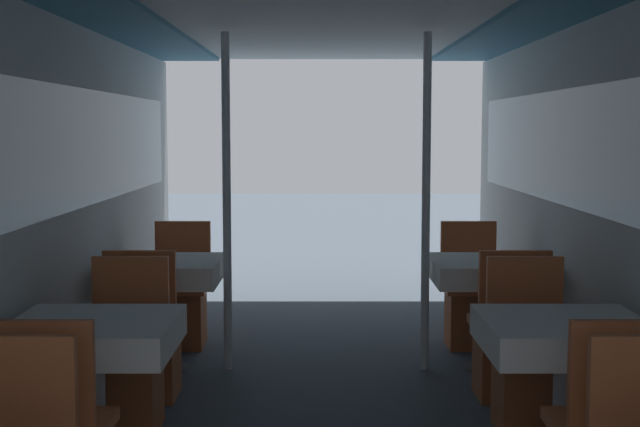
{
  "coord_description": "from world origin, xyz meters",
  "views": [
    {
      "loc": [
        -0.04,
        -1.17,
        1.55
      ],
      "look_at": [
        -0.05,
        2.71,
        1.18
      ],
      "focal_mm": 50.0,
      "sensor_mm": 36.0,
      "label": 1
    }
  ],
  "objects": [
    {
      "name": "chair_left_far_1",
      "position": [
        -1.04,
        3.29,
        0.28
      ],
      "size": [
        0.4,
        0.4,
        0.88
      ],
      "rotation": [
        0.0,
        0.0,
        3.14
      ],
      "color": "brown",
      "rests_on": "ground_plane"
    },
    {
      "name": "dining_table_right_2",
      "position": [
        1.04,
        4.46,
        0.62
      ],
      "size": [
        0.71,
        0.71,
        0.71
      ],
      "color": "#4C4C51",
      "rests_on": "ground_plane"
    },
    {
      "name": "wall_left",
      "position": [
        -1.47,
        2.83,
        1.13
      ],
      "size": [
        0.05,
        8.46,
        2.15
      ],
      "color": "silver",
      "rests_on": "ground_plane"
    },
    {
      "name": "chair_right_far_2",
      "position": [
        1.04,
        5.08,
        0.28
      ],
      "size": [
        0.4,
        0.4,
        0.88
      ],
      "rotation": [
        0.0,
        0.0,
        3.14
      ],
      "color": "brown",
      "rests_on": "ground_plane"
    },
    {
      "name": "chair_right_near_2",
      "position": [
        1.04,
        3.84,
        0.28
      ],
      "size": [
        0.4,
        0.4,
        0.88
      ],
      "color": "brown",
      "rests_on": "ground_plane"
    },
    {
      "name": "chair_right_far_1",
      "position": [
        1.04,
        3.29,
        0.28
      ],
      "size": [
        0.4,
        0.4,
        0.88
      ],
      "rotation": [
        0.0,
        0.0,
        3.14
      ],
      "color": "brown",
      "rests_on": "ground_plane"
    },
    {
      "name": "dining_table_left_2",
      "position": [
        -1.04,
        4.46,
        0.62
      ],
      "size": [
        0.71,
        0.71,
        0.71
      ],
      "color": "#4C4C51",
      "rests_on": "ground_plane"
    },
    {
      "name": "support_pole_left_2",
      "position": [
        -0.63,
        4.46,
        1.07
      ],
      "size": [
        0.05,
        0.05,
        2.15
      ],
      "color": "silver",
      "rests_on": "ground_plane"
    },
    {
      "name": "chair_left_near_2",
      "position": [
        -1.04,
        3.84,
        0.28
      ],
      "size": [
        0.4,
        0.4,
        0.88
      ],
      "color": "brown",
      "rests_on": "ground_plane"
    },
    {
      "name": "dining_table_left_1",
      "position": [
        -1.04,
        2.68,
        0.62
      ],
      "size": [
        0.71,
        0.71,
        0.71
      ],
      "color": "#4C4C51",
      "rests_on": "ground_plane"
    },
    {
      "name": "chair_left_far_2",
      "position": [
        -1.04,
        5.08,
        0.28
      ],
      "size": [
        0.4,
        0.4,
        0.88
      ],
      "rotation": [
        0.0,
        0.0,
        3.14
      ],
      "color": "brown",
      "rests_on": "ground_plane"
    },
    {
      "name": "support_pole_right_2",
      "position": [
        0.63,
        4.46,
        1.07
      ],
      "size": [
        0.05,
        0.05,
        2.15
      ],
      "color": "silver",
      "rests_on": "ground_plane"
    },
    {
      "name": "dining_table_right_1",
      "position": [
        1.04,
        2.68,
        0.62
      ],
      "size": [
        0.71,
        0.71,
        0.71
      ],
      "color": "#4C4C51",
      "rests_on": "ground_plane"
    }
  ]
}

